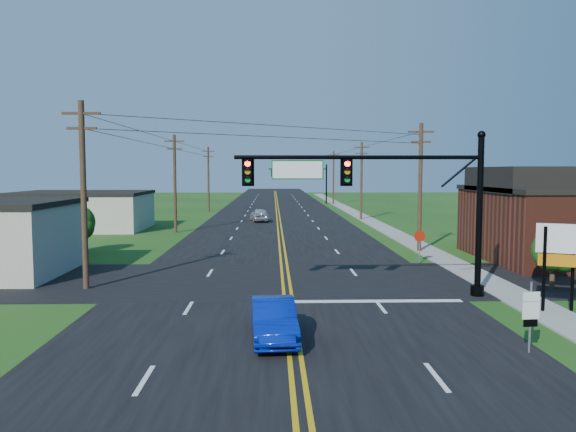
{
  "coord_description": "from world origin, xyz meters",
  "views": [
    {
      "loc": [
        -0.5,
        -16.91,
        5.71
      ],
      "look_at": [
        0.23,
        10.0,
        3.53
      ],
      "focal_mm": 35.0,
      "sensor_mm": 36.0,
      "label": 1
    }
  ],
  "objects_px": {
    "signal_mast_main": "(381,192)",
    "stop_sign": "(420,239)",
    "signal_mast_far": "(301,177)",
    "route_sign": "(531,312)",
    "blue_car": "(273,321)"
  },
  "relations": [
    {
      "from": "signal_mast_main",
      "to": "stop_sign",
      "type": "distance_m",
      "value": 10.42
    },
    {
      "from": "route_sign",
      "to": "stop_sign",
      "type": "height_order",
      "value": "route_sign"
    },
    {
      "from": "route_sign",
      "to": "stop_sign",
      "type": "distance_m",
      "value": 17.03
    },
    {
      "from": "stop_sign",
      "to": "blue_car",
      "type": "bearing_deg",
      "value": -126.63
    },
    {
      "from": "signal_mast_far",
      "to": "stop_sign",
      "type": "height_order",
      "value": "signal_mast_far"
    },
    {
      "from": "signal_mast_main",
      "to": "stop_sign",
      "type": "xyz_separation_m",
      "value": [
        4.16,
        8.98,
        -3.24
      ]
    },
    {
      "from": "signal_mast_far",
      "to": "blue_car",
      "type": "xyz_separation_m",
      "value": [
        -4.92,
        -78.4,
        -3.87
      ]
    },
    {
      "from": "signal_mast_far",
      "to": "route_sign",
      "type": "height_order",
      "value": "signal_mast_far"
    },
    {
      "from": "signal_mast_main",
      "to": "signal_mast_far",
      "type": "height_order",
      "value": "same"
    },
    {
      "from": "blue_car",
      "to": "route_sign",
      "type": "height_order",
      "value": "route_sign"
    },
    {
      "from": "signal_mast_main",
      "to": "blue_car",
      "type": "xyz_separation_m",
      "value": [
        -4.82,
        -6.4,
        -4.07
      ]
    },
    {
      "from": "blue_car",
      "to": "signal_mast_main",
      "type": "bearing_deg",
      "value": 49.32
    },
    {
      "from": "signal_mast_main",
      "to": "route_sign",
      "type": "xyz_separation_m",
      "value": [
        3.16,
        -8.02,
        -3.42
      ]
    },
    {
      "from": "stop_sign",
      "to": "signal_mast_far",
      "type": "bearing_deg",
      "value": 87.34
    },
    {
      "from": "signal_mast_main",
      "to": "blue_car",
      "type": "relative_size",
      "value": 2.75
    }
  ]
}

